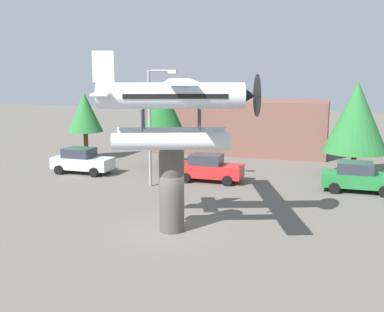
# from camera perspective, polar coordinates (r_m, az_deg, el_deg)

# --- Properties ---
(ground_plane) EXTENTS (140.00, 140.00, 0.00)m
(ground_plane) POSITION_cam_1_polar(r_m,az_deg,el_deg) (20.85, -2.48, -9.13)
(ground_plane) COLOR #605B54
(display_pedestal) EXTENTS (1.10, 1.10, 3.80)m
(display_pedestal) POSITION_cam_1_polar(r_m,az_deg,el_deg) (20.30, -2.52, -4.07)
(display_pedestal) COLOR #4C4742
(display_pedestal) RESTS_ON ground
(floatplane_monument) EXTENTS (7.20, 10.19, 4.00)m
(floatplane_monument) POSITION_cam_1_polar(r_m,az_deg,el_deg) (19.73, -2.22, 6.03)
(floatplane_monument) COLOR silver
(floatplane_monument) RESTS_ON display_pedestal
(car_near_silver) EXTENTS (4.20, 2.02, 1.76)m
(car_near_silver) POSITION_cam_1_polar(r_m,az_deg,el_deg) (33.12, -13.40, -0.56)
(car_near_silver) COLOR silver
(car_near_silver) RESTS_ON ground
(car_mid_red) EXTENTS (4.20, 2.02, 1.76)m
(car_mid_red) POSITION_cam_1_polar(r_m,az_deg,el_deg) (29.79, 2.09, -1.47)
(car_mid_red) COLOR red
(car_mid_red) RESTS_ON ground
(car_far_green) EXTENTS (4.20, 2.02, 1.76)m
(car_far_green) POSITION_cam_1_polar(r_m,az_deg,el_deg) (28.86, 19.73, -2.45)
(car_far_green) COLOR #237A38
(car_far_green) RESTS_ON ground
(streetlight_primary) EXTENTS (1.84, 0.28, 7.12)m
(streetlight_primary) POSITION_cam_1_polar(r_m,az_deg,el_deg) (28.06, -4.85, 4.60)
(streetlight_primary) COLOR gray
(streetlight_primary) RESTS_ON ground
(storefront_building) EXTENTS (15.20, 6.85, 4.55)m
(storefront_building) POSITION_cam_1_polar(r_m,az_deg,el_deg) (41.58, 5.87, 3.75)
(storefront_building) COLOR brown
(storefront_building) RESTS_ON ground
(tree_west) EXTENTS (2.84, 2.84, 5.38)m
(tree_west) POSITION_cam_1_polar(r_m,az_deg,el_deg) (38.23, -13.06, 5.24)
(tree_west) COLOR brown
(tree_west) RESTS_ON ground
(tree_east) EXTENTS (3.56, 3.56, 6.17)m
(tree_east) POSITION_cam_1_polar(r_m,az_deg,el_deg) (34.17, -3.64, 5.60)
(tree_east) COLOR brown
(tree_east) RESTS_ON ground
(tree_center_back) EXTENTS (4.27, 4.27, 6.35)m
(tree_center_back) POSITION_cam_1_polar(r_m,az_deg,el_deg) (32.94, 19.56, 4.51)
(tree_center_back) COLOR brown
(tree_center_back) RESTS_ON ground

